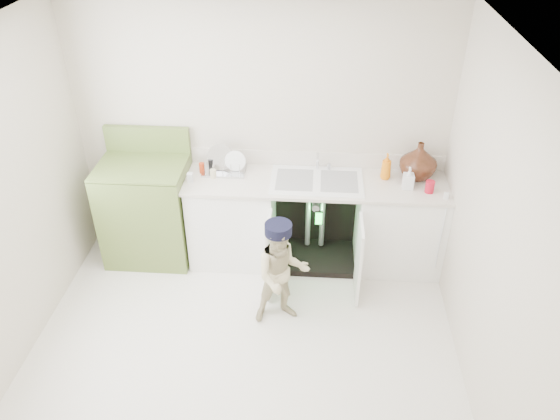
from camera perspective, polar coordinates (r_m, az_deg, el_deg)
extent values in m
plane|color=beige|center=(4.69, -3.74, -13.82)|extent=(3.50, 3.50, 0.00)
cube|color=beige|center=(5.17, -2.09, 8.29)|extent=(3.50, 2.50, 0.02)
cube|color=beige|center=(2.79, -8.87, -18.82)|extent=(3.50, 2.50, 0.02)
cube|color=beige|center=(4.46, -27.23, -0.09)|extent=(2.50, 3.00, 0.02)
cube|color=beige|center=(4.03, 21.09, -2.12)|extent=(2.50, 3.00, 0.02)
plane|color=white|center=(3.33, -5.35, 16.86)|extent=(3.50, 3.50, 0.00)
cube|color=white|center=(5.35, -4.92, -1.01)|extent=(0.80, 0.60, 0.86)
cube|color=white|center=(5.35, 12.27, -1.70)|extent=(0.80, 0.60, 0.86)
cube|color=black|center=(5.51, 3.74, 0.23)|extent=(0.80, 0.06, 0.86)
cube|color=black|center=(5.53, 3.53, -4.78)|extent=(0.80, 0.60, 0.06)
cylinder|color=gray|center=(5.36, 2.96, -0.56)|extent=(0.05, 0.05, 0.70)
cylinder|color=gray|center=(5.36, 4.46, -0.62)|extent=(0.05, 0.05, 0.70)
cylinder|color=gray|center=(5.23, 3.77, 0.65)|extent=(0.07, 0.18, 0.07)
cube|color=white|center=(4.92, -1.12, -4.78)|extent=(0.03, 0.40, 0.76)
cube|color=white|center=(4.92, 8.23, -5.15)|extent=(0.02, 0.40, 0.76)
cube|color=silver|center=(5.05, 3.86, 2.88)|extent=(2.44, 0.64, 0.03)
cube|color=silver|center=(5.25, 3.96, 5.33)|extent=(2.44, 0.02, 0.15)
cube|color=white|center=(5.04, 3.87, 2.98)|extent=(0.85, 0.55, 0.02)
cube|color=gray|center=(5.04, 1.54, 3.17)|extent=(0.34, 0.40, 0.01)
cube|color=gray|center=(5.04, 6.20, 2.98)|extent=(0.34, 0.40, 0.01)
cylinder|color=silver|center=(5.19, 3.95, 5.11)|extent=(0.03, 0.03, 0.17)
cylinder|color=silver|center=(5.10, 3.97, 5.53)|extent=(0.02, 0.14, 0.02)
cylinder|color=silver|center=(5.21, 5.14, 4.57)|extent=(0.04, 0.04, 0.06)
cylinder|color=white|center=(5.10, 16.47, -2.72)|extent=(0.01, 0.01, 0.70)
cube|color=white|center=(4.97, 16.98, 1.44)|extent=(0.04, 0.02, 0.06)
cube|color=silver|center=(5.21, -5.82, 4.14)|extent=(0.40, 0.27, 0.02)
cylinder|color=silver|center=(5.20, -6.22, 4.93)|extent=(0.25, 0.09, 0.24)
cylinder|color=white|center=(5.16, -4.68, 4.70)|extent=(0.20, 0.05, 0.19)
cylinder|color=silver|center=(5.12, -7.82, 4.28)|extent=(0.01, 0.01, 0.12)
cylinder|color=silver|center=(5.10, -6.93, 4.26)|extent=(0.01, 0.01, 0.12)
cylinder|color=silver|center=(5.09, -6.04, 4.23)|extent=(0.01, 0.01, 0.12)
cylinder|color=silver|center=(5.08, -5.14, 4.21)|extent=(0.01, 0.01, 0.12)
cylinder|color=silver|center=(5.07, -4.24, 4.18)|extent=(0.01, 0.01, 0.12)
imported|color=#442013|center=(5.16, 14.28, 5.04)|extent=(0.34, 0.34, 0.35)
imported|color=orange|center=(5.10, 11.05, 4.50)|extent=(0.10, 0.10, 0.25)
imported|color=silver|center=(5.00, 13.30, 3.28)|extent=(0.09, 0.09, 0.21)
cylinder|color=#B70F25|center=(5.01, 15.38, 2.35)|extent=(0.08, 0.08, 0.11)
cylinder|color=#AF2F0F|center=(5.19, -8.17, 4.37)|extent=(0.05, 0.05, 0.10)
cylinder|color=beige|center=(5.11, -7.00, 3.80)|extent=(0.06, 0.06, 0.08)
cylinder|color=black|center=(5.21, -7.24, 4.66)|extent=(0.04, 0.04, 0.12)
cube|color=silver|center=(5.06, -9.37, 3.35)|extent=(0.05, 0.05, 0.09)
cube|color=olive|center=(5.48, -13.62, -0.20)|extent=(0.82, 0.65, 0.99)
cube|color=olive|center=(5.22, -14.35, 4.48)|extent=(0.82, 0.65, 0.02)
cube|color=olive|center=(5.40, -13.70, 7.20)|extent=(0.82, 0.06, 0.26)
cylinder|color=black|center=(5.16, -17.00, 3.58)|extent=(0.18, 0.18, 0.02)
cylinder|color=silver|center=(5.15, -17.03, 3.70)|extent=(0.22, 0.22, 0.01)
cylinder|color=black|center=(5.42, -15.94, 5.27)|extent=(0.18, 0.18, 0.02)
cylinder|color=silver|center=(5.41, -15.96, 5.38)|extent=(0.22, 0.22, 0.01)
cylinder|color=black|center=(5.03, -12.63, 3.48)|extent=(0.18, 0.18, 0.02)
cylinder|color=silver|center=(5.02, -12.65, 3.60)|extent=(0.22, 0.22, 0.01)
cylinder|color=black|center=(5.30, -11.75, 5.21)|extent=(0.18, 0.18, 0.02)
cylinder|color=silver|center=(5.29, -11.76, 5.33)|extent=(0.22, 0.22, 0.01)
imported|color=beige|center=(4.59, 0.19, -6.73)|extent=(0.55, 0.48, 0.97)
cylinder|color=black|center=(4.31, 0.20, -2.09)|extent=(0.27, 0.27, 0.09)
cube|color=black|center=(4.41, -0.07, -1.73)|extent=(0.19, 0.13, 0.01)
cube|color=black|center=(4.85, 4.08, -0.85)|extent=(0.07, 0.01, 0.14)
cube|color=#26F23F|center=(4.84, 4.08, -0.91)|extent=(0.06, 0.00, 0.12)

